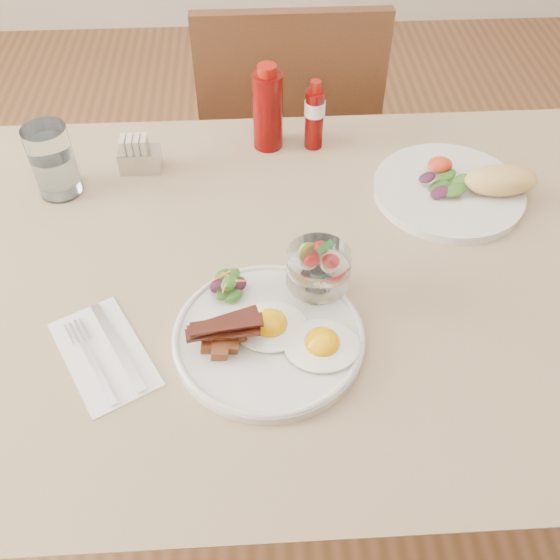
# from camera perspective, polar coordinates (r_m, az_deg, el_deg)

# --- Properties ---
(table) EXTENTS (1.33, 0.88, 0.75)m
(table) POSITION_cam_1_polar(r_m,az_deg,el_deg) (1.09, 2.90, -2.00)
(table) COLOR brown
(table) RESTS_ON ground
(chair_far) EXTENTS (0.42, 0.42, 0.93)m
(chair_far) POSITION_cam_1_polar(r_m,az_deg,el_deg) (1.67, 0.63, 12.20)
(chair_far) COLOR brown
(chair_far) RESTS_ON ground
(main_plate) EXTENTS (0.28, 0.28, 0.02)m
(main_plate) POSITION_cam_1_polar(r_m,az_deg,el_deg) (0.91, -1.05, -5.29)
(main_plate) COLOR silver
(main_plate) RESTS_ON table
(fried_eggs) EXTENTS (0.20, 0.15, 0.03)m
(fried_eggs) POSITION_cam_1_polar(r_m,az_deg,el_deg) (0.90, 1.46, -4.99)
(fried_eggs) COLOR white
(fried_eggs) RESTS_ON main_plate
(bacon_potato_pile) EXTENTS (0.11, 0.07, 0.05)m
(bacon_potato_pile) POSITION_cam_1_polar(r_m,az_deg,el_deg) (0.88, -5.22, -5.00)
(bacon_potato_pile) COLOR brown
(bacon_potato_pile) RESTS_ON main_plate
(side_salad) EXTENTS (0.06, 0.06, 0.03)m
(side_salad) POSITION_cam_1_polar(r_m,az_deg,el_deg) (0.95, -4.72, -0.54)
(side_salad) COLOR #224E14
(side_salad) RESTS_ON main_plate
(fruit_cup) EXTENTS (0.10, 0.10, 0.10)m
(fruit_cup) POSITION_cam_1_polar(r_m,az_deg,el_deg) (0.92, 3.51, 1.08)
(fruit_cup) COLOR white
(fruit_cup) RESTS_ON main_plate
(second_plate) EXTENTS (0.29, 0.27, 0.07)m
(second_plate) POSITION_cam_1_polar(r_m,az_deg,el_deg) (1.19, 16.23, 8.17)
(second_plate) COLOR silver
(second_plate) RESTS_ON table
(ketchup_bottle) EXTENTS (0.06, 0.06, 0.17)m
(ketchup_bottle) POSITION_cam_1_polar(r_m,az_deg,el_deg) (1.23, -1.13, 15.30)
(ketchup_bottle) COLOR #5D0605
(ketchup_bottle) RESTS_ON table
(hot_sauce_bottle) EXTENTS (0.04, 0.04, 0.14)m
(hot_sauce_bottle) POSITION_cam_1_polar(r_m,az_deg,el_deg) (1.24, 3.16, 14.77)
(hot_sauce_bottle) COLOR #5D0605
(hot_sauce_bottle) RESTS_ON table
(sugar_caddy) EXTENTS (0.08, 0.04, 0.07)m
(sugar_caddy) POSITION_cam_1_polar(r_m,az_deg,el_deg) (1.23, -12.79, 10.96)
(sugar_caddy) COLOR silver
(sugar_caddy) RESTS_ON table
(water_glass) EXTENTS (0.08, 0.08, 0.13)m
(water_glass) POSITION_cam_1_polar(r_m,az_deg,el_deg) (1.20, -19.95, 9.88)
(water_glass) COLOR white
(water_glass) RESTS_ON table
(napkin_cutlery) EXTENTS (0.18, 0.22, 0.01)m
(napkin_cutlery) POSITION_cam_1_polar(r_m,az_deg,el_deg) (0.94, -15.70, -6.47)
(napkin_cutlery) COLOR white
(napkin_cutlery) RESTS_ON table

